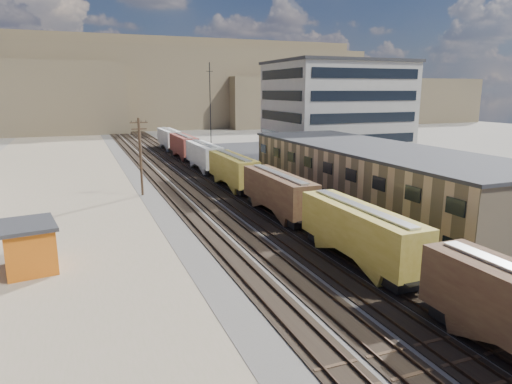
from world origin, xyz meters
name	(u,v)px	position (x,y,z in m)	size (l,w,h in m)	color
ground	(417,347)	(0.00, 0.00, 0.00)	(300.00, 300.00, 0.00)	#6B6356
ballast_bed	(192,180)	(0.00, 50.00, 0.03)	(18.00, 200.00, 0.06)	#4C4742
dirt_yard	(45,207)	(-20.00, 40.00, 0.01)	(24.00, 180.00, 0.03)	gray
asphalt_lot	(371,188)	(22.00, 35.00, 0.02)	(26.00, 120.00, 0.04)	#232326
rail_tracks	(188,179)	(-0.55, 50.00, 0.11)	(11.40, 200.00, 0.24)	black
freight_train	(253,179)	(3.80, 34.03, 2.79)	(3.00, 119.74, 4.46)	black
warehouse	(374,178)	(14.98, 25.00, 3.65)	(12.40, 40.40, 7.25)	tan
office_tower	(336,114)	(27.95, 54.95, 9.26)	(22.60, 18.60, 18.45)	#9E998E
utility_pole_north	(140,155)	(-8.50, 42.00, 5.30)	(2.20, 0.32, 10.00)	#382619
radio_mast	(210,115)	(6.00, 60.00, 9.12)	(1.20, 0.16, 18.00)	black
hills_north	(117,88)	(0.17, 167.92, 14.10)	(265.00, 80.00, 32.00)	brown
maintenance_shed	(29,246)	(-19.95, 19.52, 1.88)	(4.59, 5.55, 3.68)	#CD6013
parked_car_blue	(365,179)	(22.42, 37.23, 0.84)	(2.79, 6.05, 1.68)	navy
parked_car_far	(370,168)	(29.00, 45.14, 0.85)	(2.00, 4.98, 1.70)	white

